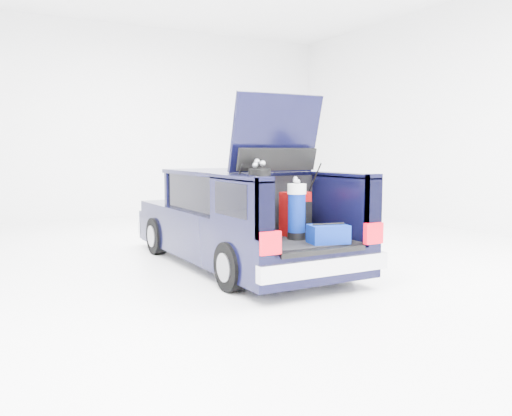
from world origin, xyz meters
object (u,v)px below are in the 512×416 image
blue_golf_bag (297,211)px  blue_duffel (328,234)px  car (237,220)px  red_suitcase (295,214)px  black_golf_bag (259,204)px

blue_golf_bag → blue_duffel: (0.17, -0.45, -0.25)m
car → blue_duffel: size_ratio=8.77×
red_suitcase → black_golf_bag: (-0.62, -0.10, 0.17)m
black_golf_bag → blue_duffel: (0.62, -0.63, -0.35)m
black_golf_bag → blue_golf_bag: (0.45, -0.19, -0.10)m
car → black_golf_bag: car is taller
car → blue_golf_bag: (0.07, -1.56, 0.29)m
blue_duffel → red_suitcase: bearing=103.3°
blue_duffel → blue_golf_bag: bearing=124.2°
black_golf_bag → blue_duffel: bearing=-33.4°
car → blue_golf_bag: bearing=-87.5°
black_golf_bag → blue_golf_bag: size_ratio=1.26×
red_suitcase → black_golf_bag: size_ratio=0.60×
red_suitcase → blue_duffel: 0.76m
red_suitcase → black_golf_bag: black_golf_bag is taller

